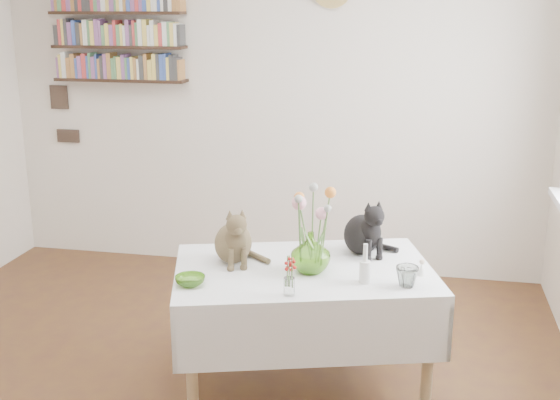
% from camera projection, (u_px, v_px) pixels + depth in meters
% --- Properties ---
extents(room, '(4.08, 4.58, 2.58)m').
position_uv_depth(room, '(155.00, 173.00, 2.97)').
color(room, brown).
rests_on(room, ground).
extents(dining_table, '(1.45, 1.14, 0.68)m').
position_uv_depth(dining_table, '(303.00, 299.00, 3.52)').
color(dining_table, white).
rests_on(dining_table, room).
extents(tabby_cat, '(0.29, 0.32, 0.31)m').
position_uv_depth(tabby_cat, '(233.00, 232.00, 3.52)').
color(tabby_cat, brown).
rests_on(tabby_cat, dining_table).
extents(black_cat, '(0.32, 0.34, 0.31)m').
position_uv_depth(black_cat, '(362.00, 224.00, 3.65)').
color(black_cat, black).
rests_on(black_cat, dining_table).
extents(flower_vase, '(0.24, 0.24, 0.20)m').
position_uv_depth(flower_vase, '(311.00, 252.00, 3.40)').
color(flower_vase, '#96D450').
rests_on(flower_vase, dining_table).
extents(green_bowl, '(0.18, 0.18, 0.04)m').
position_uv_depth(green_bowl, '(190.00, 281.00, 3.25)').
color(green_bowl, '#96D450').
rests_on(green_bowl, dining_table).
extents(drinking_glass, '(0.12, 0.12, 0.10)m').
position_uv_depth(drinking_glass, '(407.00, 277.00, 3.23)').
color(drinking_glass, white).
rests_on(drinking_glass, dining_table).
extents(candlestick, '(0.05, 0.05, 0.19)m').
position_uv_depth(candlestick, '(365.00, 270.00, 3.27)').
color(candlestick, white).
rests_on(candlestick, dining_table).
extents(berry_jar, '(0.05, 0.05, 0.20)m').
position_uv_depth(berry_jar, '(289.00, 276.00, 3.13)').
color(berry_jar, white).
rests_on(berry_jar, dining_table).
extents(porcelain_figurine, '(0.04, 0.04, 0.08)m').
position_uv_depth(porcelain_figurine, '(422.00, 268.00, 3.37)').
color(porcelain_figurine, white).
rests_on(porcelain_figurine, dining_table).
extents(flower_bouquet, '(0.17, 0.13, 0.39)m').
position_uv_depth(flower_bouquet, '(312.00, 204.00, 3.34)').
color(flower_bouquet, '#4C7233').
rests_on(flower_bouquet, flower_vase).
extents(bookshelf_unit, '(1.00, 0.16, 0.91)m').
position_uv_depth(bookshelf_unit, '(117.00, 18.00, 5.06)').
color(bookshelf_unit, black).
rests_on(bookshelf_unit, room).
extents(wall_art_plaques, '(0.21, 0.02, 0.44)m').
position_uv_depth(wall_art_plaques, '(63.00, 113.00, 5.42)').
color(wall_art_plaques, '#38281E').
rests_on(wall_art_plaques, room).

